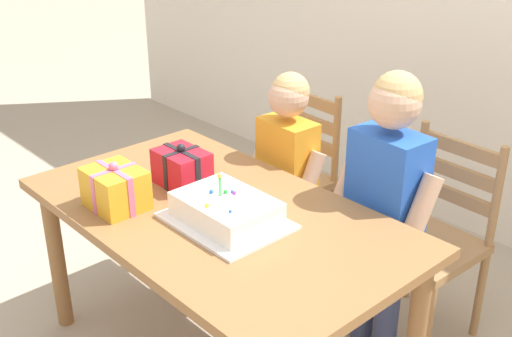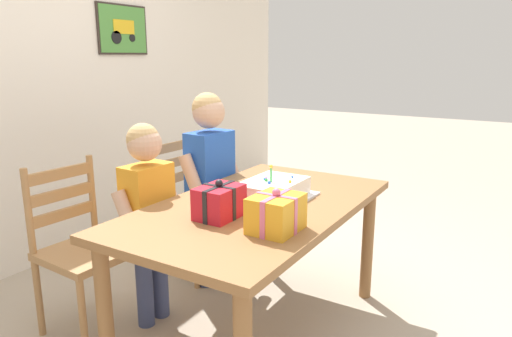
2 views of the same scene
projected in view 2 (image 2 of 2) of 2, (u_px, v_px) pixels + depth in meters
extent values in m
plane|color=tan|center=(257.00, 333.00, 2.54)|extent=(20.00, 20.00, 0.00)
cube|color=silver|center=(26.00, 80.00, 3.16)|extent=(6.40, 0.08, 2.60)
cube|color=#332823|center=(123.00, 30.00, 3.75)|extent=(0.51, 0.02, 0.39)
cube|color=#4C8E3D|center=(123.00, 30.00, 3.75)|extent=(0.48, 0.01, 0.36)
cube|color=gold|center=(124.00, 27.00, 3.74)|extent=(0.22, 0.01, 0.11)
cylinder|color=black|center=(116.00, 37.00, 3.69)|extent=(0.10, 0.01, 0.10)
cylinder|color=black|center=(132.00, 38.00, 3.83)|extent=(0.06, 0.01, 0.06)
cube|color=olive|center=(257.00, 207.00, 2.37)|extent=(1.55, 0.88, 0.04)
cylinder|color=olive|center=(368.00, 244.00, 2.85)|extent=(0.07, 0.07, 0.70)
cylinder|color=olive|center=(105.00, 316.00, 2.06)|extent=(0.07, 0.07, 0.70)
cylinder|color=olive|center=(265.00, 222.00, 3.21)|extent=(0.07, 0.07, 0.70)
cube|color=silver|center=(273.00, 198.00, 2.43)|extent=(0.44, 0.34, 0.01)
cube|color=white|center=(273.00, 189.00, 2.41)|extent=(0.36, 0.26, 0.09)
cylinder|color=#56C666|center=(271.00, 175.00, 2.37)|extent=(0.01, 0.01, 0.07)
sphere|color=yellow|center=(271.00, 167.00, 2.36)|extent=(0.02, 0.02, 0.02)
sphere|color=green|center=(266.00, 180.00, 2.39)|extent=(0.02, 0.02, 0.02)
sphere|color=blue|center=(269.00, 183.00, 2.34)|extent=(0.02, 0.02, 0.02)
sphere|color=purple|center=(266.00, 178.00, 2.42)|extent=(0.01, 0.01, 0.01)
sphere|color=blue|center=(264.00, 179.00, 2.41)|extent=(0.01, 0.01, 0.01)
sphere|color=blue|center=(292.00, 177.00, 2.45)|extent=(0.01, 0.01, 0.01)
sphere|color=yellow|center=(290.00, 181.00, 2.36)|extent=(0.02, 0.02, 0.02)
cube|color=red|center=(219.00, 202.00, 2.14)|extent=(0.22, 0.16, 0.15)
cube|color=black|center=(219.00, 202.00, 2.14)|extent=(0.22, 0.02, 0.15)
cube|color=black|center=(219.00, 202.00, 2.14)|extent=(0.02, 0.17, 0.15)
sphere|color=black|center=(219.00, 183.00, 2.12)|extent=(0.04, 0.04, 0.04)
cube|color=gold|center=(276.00, 213.00, 1.98)|extent=(0.22, 0.18, 0.15)
cube|color=#DB668E|center=(276.00, 213.00, 1.98)|extent=(0.23, 0.02, 0.16)
cube|color=#DB668E|center=(276.00, 213.00, 1.98)|extent=(0.02, 0.19, 0.16)
sphere|color=#DB668E|center=(276.00, 192.00, 1.96)|extent=(0.04, 0.04, 0.04)
cube|color=#A87A4C|center=(88.00, 253.00, 2.47)|extent=(0.44, 0.44, 0.04)
cylinder|color=#A87A4C|center=(143.00, 289.00, 2.57)|extent=(0.04, 0.04, 0.43)
cylinder|color=#A87A4C|center=(83.00, 320.00, 2.27)|extent=(0.04, 0.04, 0.43)
cylinder|color=#A87A4C|center=(99.00, 271.00, 2.78)|extent=(0.04, 0.04, 0.43)
cylinder|color=#A87A4C|center=(39.00, 298.00, 2.48)|extent=(0.04, 0.04, 0.43)
cylinder|color=#A87A4C|center=(92.00, 194.00, 2.67)|extent=(0.04, 0.04, 0.45)
cylinder|color=#A87A4C|center=(28.00, 212.00, 2.36)|extent=(0.04, 0.04, 0.45)
cube|color=#A87A4C|center=(63.00, 214.00, 2.53)|extent=(0.36, 0.04, 0.06)
cube|color=#A87A4C|center=(61.00, 194.00, 2.50)|extent=(0.36, 0.04, 0.06)
cube|color=#A87A4C|center=(59.00, 174.00, 2.48)|extent=(0.36, 0.04, 0.06)
cube|color=#A87A4C|center=(192.00, 208.00, 3.19)|extent=(0.44, 0.44, 0.04)
cylinder|color=#A87A4C|center=(232.00, 238.00, 3.29)|extent=(0.04, 0.04, 0.43)
cylinder|color=#A87A4C|center=(196.00, 257.00, 2.98)|extent=(0.04, 0.04, 0.43)
cylinder|color=#A87A4C|center=(191.00, 227.00, 3.50)|extent=(0.04, 0.04, 0.43)
cylinder|color=#A87A4C|center=(154.00, 244.00, 3.19)|extent=(0.04, 0.04, 0.43)
cylinder|color=#A87A4C|center=(189.00, 165.00, 3.39)|extent=(0.04, 0.04, 0.45)
cylinder|color=#A87A4C|center=(150.00, 176.00, 3.08)|extent=(0.04, 0.04, 0.45)
cube|color=#A87A4C|center=(171.00, 179.00, 3.25)|extent=(0.36, 0.04, 0.06)
cube|color=#A87A4C|center=(170.00, 164.00, 3.22)|extent=(0.36, 0.04, 0.06)
cube|color=#A87A4C|center=(169.00, 147.00, 3.19)|extent=(0.36, 0.04, 0.06)
cylinder|color=#38426B|center=(218.00, 245.00, 3.12)|extent=(0.10, 0.10, 0.47)
cylinder|color=#38426B|center=(205.00, 251.00, 3.02)|extent=(0.10, 0.10, 0.47)
cube|color=blue|center=(210.00, 174.00, 2.95)|extent=(0.30, 0.20, 0.54)
cylinder|color=tan|center=(233.00, 172.00, 3.08)|extent=(0.09, 0.23, 0.36)
cylinder|color=tan|center=(194.00, 184.00, 2.79)|extent=(0.09, 0.23, 0.36)
sphere|color=tan|center=(209.00, 112.00, 2.86)|extent=(0.20, 0.20, 0.20)
sphere|color=tan|center=(207.00, 108.00, 2.86)|extent=(0.19, 0.19, 0.19)
cylinder|color=#38426B|center=(160.00, 281.00, 2.66)|extent=(0.09, 0.09, 0.42)
cylinder|color=#38426B|center=(145.00, 290.00, 2.57)|extent=(0.09, 0.09, 0.42)
cube|color=orange|center=(148.00, 208.00, 2.51)|extent=(0.27, 0.17, 0.48)
cylinder|color=tan|center=(174.00, 204.00, 2.63)|extent=(0.08, 0.20, 0.32)
cylinder|color=tan|center=(129.00, 221.00, 2.36)|extent=(0.08, 0.20, 0.32)
sphere|color=tan|center=(145.00, 144.00, 2.43)|extent=(0.18, 0.18, 0.18)
sphere|color=tan|center=(143.00, 139.00, 2.43)|extent=(0.17, 0.17, 0.17)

